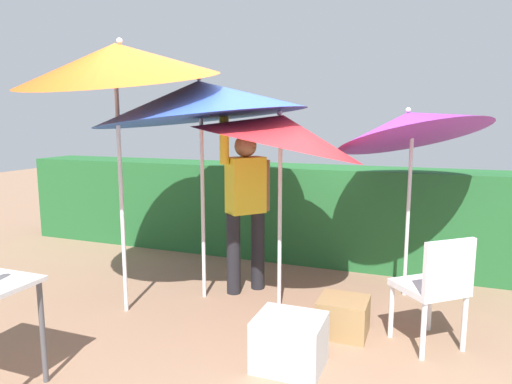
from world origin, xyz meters
name	(u,v)px	position (x,y,z in m)	size (l,w,h in m)	color
ground_plane	(244,320)	(0.00, 0.00, 0.00)	(24.00, 24.00, 0.00)	#937056
hedge_row	(304,213)	(0.00, 2.00, 0.59)	(8.00, 0.70, 1.17)	#23602D
umbrella_rainbow	(280,130)	(0.19, 0.41, 1.65)	(1.62, 1.58, 2.01)	silver
umbrella_orange	(200,100)	(-0.58, 0.36, 1.93)	(2.01, 1.98, 2.21)	silver
umbrella_yellow	(118,62)	(-1.07, -0.19, 2.23)	(1.72, 1.75, 2.53)	silver
umbrella_navy	(410,125)	(1.26, 1.11, 1.69)	(1.50, 1.45, 2.10)	silver
person_vendor	(246,201)	(-0.25, 0.67, 0.93)	(0.42, 0.48, 1.88)	black
chair_plastic	(435,285)	(1.54, 0.07, 0.51)	(0.62, 0.62, 0.89)	silver
cooler_box	(290,342)	(0.59, -0.59, 0.19)	(0.48, 0.41, 0.37)	silver
crate_cardboard	(343,316)	(0.86, 0.06, 0.15)	(0.39, 0.37, 0.30)	#9E7A4C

